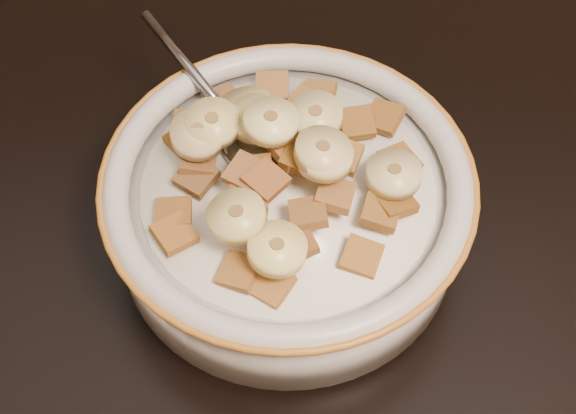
{
  "coord_description": "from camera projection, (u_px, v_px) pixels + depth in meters",
  "views": [
    {
      "loc": [
        0.14,
        -0.4,
        1.17
      ],
      "look_at": [
        0.13,
        -0.13,
        0.78
      ],
      "focal_mm": 50.0,
      "sensor_mm": 36.0,
      "label": 1
    }
  ],
  "objects": [
    {
      "name": "table",
      "position": [
        117.0,
        93.0,
        0.6
      ],
      "size": [
        1.44,
        0.97,
        0.04
      ],
      "primitive_type": "cube",
      "rotation": [
        0.0,
        0.0,
        -0.05
      ],
      "color": "black",
      "rests_on": "floor"
    },
    {
      "name": "cereal_bowl",
      "position": [
        288.0,
        212.0,
        0.48
      ],
      "size": [
        0.21,
        0.21,
        0.05
      ],
      "primitive_type": "cylinder",
      "color": "beige",
      "rests_on": "table"
    },
    {
      "name": "milk",
      "position": [
        288.0,
        188.0,
        0.46
      ],
      "size": [
        0.17,
        0.17,
        0.0
      ],
      "primitive_type": "cylinder",
      "color": "white",
      "rests_on": "cereal_bowl"
    },
    {
      "name": "spoon",
      "position": [
        254.0,
        147.0,
        0.47
      ],
      "size": [
        0.06,
        0.06,
        0.01
      ],
      "primitive_type": "ellipsoid",
      "rotation": [
        0.0,
        0.0,
        3.82
      ],
      "color": "gray",
      "rests_on": "cereal_bowl"
    },
    {
      "name": "cereal_square_0",
      "position": [
        356.0,
        123.0,
        0.47
      ],
      "size": [
        0.02,
        0.02,
        0.01
      ],
      "primitive_type": "cube",
      "rotation": [
        0.19,
        0.02,
        0.22
      ],
      "color": "brown",
      "rests_on": "milk"
    },
    {
      "name": "cereal_square_1",
      "position": [
        173.0,
        214.0,
        0.44
      ],
      "size": [
        0.02,
        0.02,
        0.01
      ],
      "primitive_type": "cube",
      "rotation": [
        -0.0,
        0.08,
        1.68
      ],
      "color": "brown",
      "rests_on": "milk"
    },
    {
      "name": "cereal_square_2",
      "position": [
        246.0,
        173.0,
        0.44
      ],
      "size": [
        0.03,
        0.03,
        0.01
      ],
      "primitive_type": "cube",
      "rotation": [
        -0.17,
        0.06,
        2.6
      ],
      "color": "brown",
      "rests_on": "milk"
    },
    {
      "name": "cereal_square_3",
      "position": [
        308.0,
        214.0,
        0.43
      ],
      "size": [
        0.02,
        0.02,
        0.01
      ],
      "primitive_type": "cube",
      "rotation": [
        -0.13,
        0.17,
        1.69
      ],
      "color": "#9A5D2A",
      "rests_on": "milk"
    },
    {
      "name": "cereal_square_4",
      "position": [
        296.0,
        128.0,
        0.46
      ],
      "size": [
        0.03,
        0.03,
        0.01
      ],
      "primitive_type": "cube",
      "rotation": [
        0.04,
        0.06,
        0.6
      ],
      "color": "#966035",
      "rests_on": "milk"
    },
    {
      "name": "cereal_square_5",
      "position": [
        222.0,
        102.0,
        0.49
      ],
      "size": [
        0.03,
        0.03,
        0.01
      ],
      "primitive_type": "cube",
      "rotation": [
        -0.01,
        -0.12,
        2.08
      ],
      "color": "brown",
      "rests_on": "milk"
    },
    {
      "name": "cereal_square_6",
      "position": [
        255.0,
        173.0,
        0.44
      ],
      "size": [
        0.02,
        0.02,
        0.01
      ],
      "primitive_type": "cube",
      "rotation": [
        0.11,
        0.02,
        0.18
      ],
      "color": "brown",
      "rests_on": "milk"
    },
    {
      "name": "cereal_square_7",
      "position": [
        291.0,
        151.0,
        0.45
      ],
      "size": [
        0.03,
        0.03,
        0.01
      ],
      "primitive_type": "cube",
      "rotation": [
        0.16,
        -0.16,
        2.25
      ],
      "color": "#965825",
      "rests_on": "milk"
    },
    {
      "name": "cereal_square_8",
      "position": [
        302.0,
        157.0,
        0.44
      ],
      "size": [
        0.03,
        0.03,
        0.01
      ],
      "primitive_type": "cube",
      "rotation": [
        0.11,
        -0.09,
        1.17
      ],
      "color": "brown",
      "rests_on": "milk"
    },
    {
      "name": "cereal_square_9",
      "position": [
        248.0,
        200.0,
        0.43
      ],
      "size": [
        0.02,
        0.02,
        0.01
      ],
      "primitive_type": "cube",
      "rotation": [
        -0.23,
        0.09,
        0.1
      ],
      "color": "#9B5E31",
      "rests_on": "milk"
    },
    {
      "name": "cereal_square_10",
      "position": [
        318.0,
        94.0,
        0.49
      ],
      "size": [
        0.02,
        0.02,
        0.01
      ],
      "primitive_type": "cube",
      "rotation": [
        0.06,
        0.16,
        2.91
      ],
      "color": "brown",
      "rests_on": "milk"
    },
    {
      "name": "cereal_square_11",
      "position": [
        266.0,
        181.0,
        0.44
      ],
      "size": [
        0.03,
        0.03,
        0.01
      ],
      "primitive_type": "cube",
      "rotation": [
        0.14,
        -0.0,
        0.86
      ],
      "color": "brown",
      "rests_on": "milk"
    },
    {
      "name": "cereal_square_12",
      "position": [
        190.0,
        126.0,
        0.48
      ],
      "size": [
        0.02,
        0.02,
        0.01
      ],
      "primitive_type": "cube",
      "rotation": [
        -0.05,
        -0.11,
        1.53
      ],
      "color": "brown",
      "rests_on": "milk"
    },
    {
      "name": "cereal_square_13",
      "position": [
        395.0,
        202.0,
        0.44
      ],
      "size": [
        0.03,
        0.03,
        0.01
      ],
      "primitive_type": "cube",
      "rotation": [
        0.15,
        0.11,
        2.07
      ],
      "color": "brown",
      "rests_on": "milk"
    },
    {
      "name": "cereal_square_14",
      "position": [
        272.0,
        87.0,
        0.49
      ],
      "size": [
        0.02,
        0.02,
        0.01
      ],
      "primitive_type": "cube",
      "rotation": [
        0.2,
        -0.03,
        0.04
      ],
      "color": "olive",
      "rests_on": "milk"
    },
    {
      "name": "cereal_square_15",
      "position": [
        306.0,
        103.0,
        0.49
      ],
      "size": [
        0.03,
        0.03,
        0.01
      ],
      "primitive_type": "cube",
      "rotation": [
        0.14,
        -0.14,
        2.66
      ],
      "color": "olive",
      "rests_on": "milk"
    },
    {
      "name": "cereal_square_16",
      "position": [
        231.0,
        126.0,
        0.48
      ],
      "size": [
        0.03,
        0.03,
        0.01
      ],
      "primitive_type": "cube",
      "rotation": [
        0.25,
        0.14,
        1.08
      ],
      "color": "brown",
      "rests_on": "milk"
    },
    {
      "name": "cereal_square_17",
      "position": [
        186.0,
        139.0,
        0.47
      ],
      "size": [
        0.03,
        0.03,
        0.01
      ],
      "primitive_type": "cube",
      "rotation": [
        -0.08,
        0.1,
        2.29
      ],
      "color": "brown",
      "rests_on": "milk"
    },
    {
      "name": "cereal_square_18",
      "position": [
        380.0,
        213.0,
        0.44
      ],
      "size": [
        0.02,
        0.02,
        0.01
      ],
      "primitive_type": "cube",
      "rotation": [
        0.13,
        0.07,
        1.32
      ],
      "color": "brown",
      "rests_on": "milk"
    },
    {
      "name": "cereal_square_19",
      "position": [
        271.0,
        284.0,
        0.42
      ],
      "size": [
        0.03,
        0.03,
        0.01
      ],
      "primitive_type": "cube",
      "rotation": [
        -0.21,
        0.03,
        2.58
      ],
      "color": "olive",
      "rests_on": "milk"
    },
    {
      "name": "cereal_square_20",
      "position": [
        342.0,
        156.0,
        0.45
      ],
      "size": [
        0.03,
        0.03,
        0.01
      ],
      "primitive_type": "cube",
      "rotation": [
        -0.07,
        -0.04,
        2.8
      ],
      "color": "olive",
      "rests_on": "milk"
    },
    {
      "name": "cereal_square_21",
      "position": [
        174.0,
        234.0,
        0.43
      ],
      "size": [
        0.03,
        0.03,
        0.01
      ],
      "primitive_type": "cube",
      "rotation": [
        0.12,
        -0.08,
        2.21
      ],
      "color": "#9C5621",
      "rests_on": "milk"
    },
    {
      "name": "cereal_square_22",
      "position": [
        399.0,
        161.0,
        0.46
      ],
      "size": [
        0.03,
        0.03,
        0.01
      ],
      "primitive_type": "cube",
      "rotation": [
        0.17,
        -0.06,
        2.16
      ],
      "color": "brown",
      "rests_on": "milk"
    },
    {
      "name": "cereal_square_23",
      "position": [
        384.0,
        117.0,
        0.48
      ],
      "size": [
        0.03,
        0.03,
        0.01
      ],
      "primitive_type": "cube",
      "rotation": [
        -0.21,
        0.17,
        2.63
      ],
      "color": "brown",
      "rests_on": "milk"
    },
    {
      "name": "cereal_square_24",
      "position": [
        198.0,
        161.0,
        0.46
      ],
      "size": [
        0.02,
        0.02,
        0.01
      ],
      "primitive_type": "cube",
      "rotation": [
        0.15,
        0.13,
        1.56
      ],
      "color": "brown",
      "rests_on": "milk"
    },
    {
      "name": "cereal_square_25",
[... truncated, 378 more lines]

